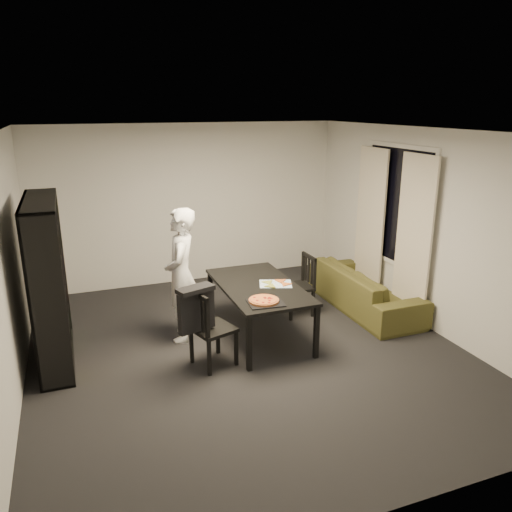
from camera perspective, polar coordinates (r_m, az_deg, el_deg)
name	(u,v)px	position (r m, az deg, el deg)	size (l,w,h in m)	color
room	(246,248)	(5.72, -1.14, 0.95)	(5.01, 5.51, 2.61)	black
window_pane	(397,206)	(7.35, 15.86, 5.53)	(0.02, 1.40, 1.60)	black
window_frame	(397,206)	(7.34, 15.82, 5.52)	(0.03, 1.52, 1.72)	white
curtain_left	(414,239)	(6.97, 17.56, 1.82)	(0.03, 0.70, 2.25)	beige
curtain_right	(370,223)	(7.79, 12.90, 3.73)	(0.03, 0.70, 2.25)	beige
bookshelf	(49,282)	(6.10, -22.60, -2.81)	(0.35, 1.50, 1.90)	black
dining_table	(259,290)	(6.31, 0.32, -3.86)	(0.93, 1.67, 0.70)	black
chair_left	(206,324)	(5.65, -5.69, -7.72)	(0.54, 0.54, 0.92)	black
chair_right	(302,281)	(7.07, 5.31, -2.83)	(0.41, 0.41, 0.86)	black
draped_jacket	(196,307)	(5.49, -6.86, -5.81)	(0.44, 0.30, 0.51)	black
person	(181,275)	(6.26, -8.54, -2.17)	(0.62, 0.40, 1.69)	silver
baking_tray	(266,303)	(5.72, 1.12, -5.38)	(0.40, 0.32, 0.01)	black
pepperoni_pizza	(264,300)	(5.74, 0.90, -5.07)	(0.35, 0.35, 0.03)	#97512C
kitchen_towel	(276,284)	(6.31, 2.25, -3.21)	(0.40, 0.30, 0.01)	white
pizza_slices	(276,283)	(6.31, 2.30, -3.13)	(0.37, 0.31, 0.01)	gold
sofa	(364,289)	(7.46, 12.29, -3.65)	(2.05, 0.80, 0.60)	#47441C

